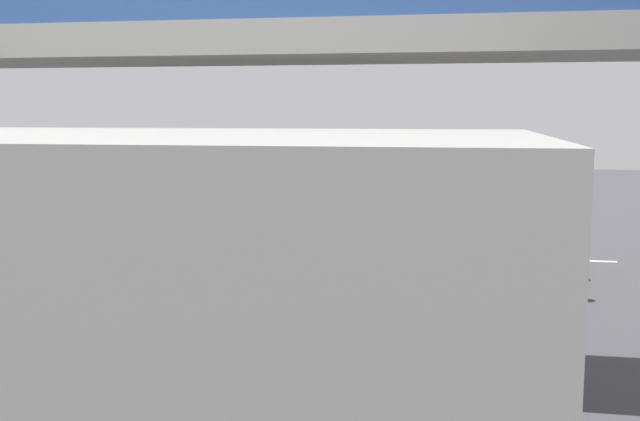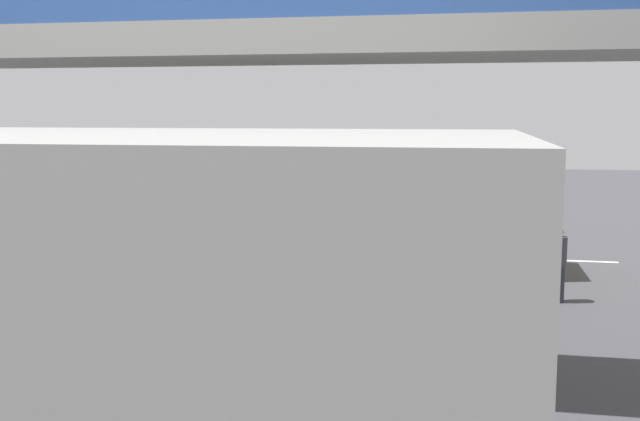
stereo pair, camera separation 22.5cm
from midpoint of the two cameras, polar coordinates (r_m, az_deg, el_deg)
The scene contains 11 objects.
ground at distance 21.93m, azimuth -1.51°, elevation -4.21°, with size 80.00×80.00×0.00m, color #424247.
city_bus at distance 21.84m, azimuth 0.34°, elevation 0.75°, with size 11.54×2.85×3.15m.
pedestrian at distance 18.61m, azimuth 17.14°, elevation -3.86°, with size 0.38×0.38×1.79m.
traffic_sign at distance 27.09m, azimuth -10.14°, elevation 1.95°, with size 0.08×0.60×2.80m.
lane_dash_leftmost at distance 24.03m, azimuth 18.75°, elevation -3.57°, with size 2.00×0.20×0.01m, color silver.
lane_dash_left at distance 23.76m, azimuth 9.16°, elevation -3.39°, with size 2.00×0.20×0.01m, color silver.
lane_dash_centre at distance 24.16m, azimuth -0.38°, elevation -3.11°, with size 2.00×0.20×0.01m, color silver.
lane_dash_right at distance 25.20m, azimuth -9.37°, elevation -2.77°, with size 2.00×0.20×0.01m, color silver.
lane_dash_rightmost at distance 26.80m, azimuth -17.46°, elevation -2.41°, with size 2.00×0.20×0.01m, color silver.
pedestrian_overpass at distance 12.70m, azimuth -10.14°, elevation 10.09°, with size 26.15×2.60×6.82m.
station_building at distance 8.54m, azimuth -16.80°, elevation -8.68°, with size 9.00×5.04×4.20m.
Camera 1 is at (-4.29, 21.05, 4.42)m, focal length 42.76 mm.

